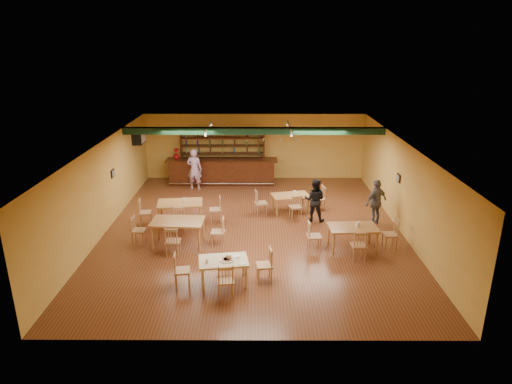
{
  "coord_description": "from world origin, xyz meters",
  "views": [
    {
      "loc": [
        0.15,
        -14.2,
        6.23
      ],
      "look_at": [
        0.09,
        0.6,
        1.15
      ],
      "focal_mm": 31.56,
      "sensor_mm": 36.0,
      "label": 1
    }
  ],
  "objects_px": {
    "dining_table_b": "(290,204)",
    "patron_bar": "(194,169)",
    "dining_table_c": "(178,232)",
    "near_table": "(224,271)",
    "bar_counter": "(222,171)",
    "patron_right_a": "(315,200)",
    "dining_table_a": "(181,213)",
    "dining_table_d": "(352,238)"
  },
  "relations": [
    {
      "from": "bar_counter",
      "to": "dining_table_c",
      "type": "bearing_deg",
      "value": -98.23
    },
    {
      "from": "dining_table_a",
      "to": "dining_table_d",
      "type": "distance_m",
      "value": 6.01
    },
    {
      "from": "dining_table_a",
      "to": "dining_table_c",
      "type": "distance_m",
      "value": 1.76
    },
    {
      "from": "dining_table_a",
      "to": "dining_table_c",
      "type": "height_order",
      "value": "dining_table_c"
    },
    {
      "from": "bar_counter",
      "to": "patron_right_a",
      "type": "relative_size",
      "value": 3.17
    },
    {
      "from": "dining_table_a",
      "to": "dining_table_d",
      "type": "bearing_deg",
      "value": -26.55
    },
    {
      "from": "dining_table_c",
      "to": "patron_bar",
      "type": "distance_m",
      "value": 5.54
    },
    {
      "from": "dining_table_a",
      "to": "patron_bar",
      "type": "xyz_separation_m",
      "value": [
        0.01,
        3.77,
        0.51
      ]
    },
    {
      "from": "dining_table_d",
      "to": "dining_table_a",
      "type": "bearing_deg",
      "value": 156.89
    },
    {
      "from": "dining_table_a",
      "to": "dining_table_b",
      "type": "distance_m",
      "value": 4.1
    },
    {
      "from": "bar_counter",
      "to": "patron_right_a",
      "type": "distance_m",
      "value": 5.65
    },
    {
      "from": "bar_counter",
      "to": "dining_table_a",
      "type": "relative_size",
      "value": 3.17
    },
    {
      "from": "dining_table_b",
      "to": "dining_table_d",
      "type": "distance_m",
      "value": 3.55
    },
    {
      "from": "dining_table_d",
      "to": "patron_bar",
      "type": "xyz_separation_m",
      "value": [
        -5.65,
        5.81,
        0.52
      ]
    },
    {
      "from": "dining_table_d",
      "to": "near_table",
      "type": "xyz_separation_m",
      "value": [
        -3.83,
        -2.09,
        -0.03
      ]
    },
    {
      "from": "dining_table_c",
      "to": "dining_table_d",
      "type": "bearing_deg",
      "value": -0.45
    },
    {
      "from": "dining_table_a",
      "to": "dining_table_c",
      "type": "xyz_separation_m",
      "value": [
        0.21,
        -1.75,
        0.02
      ]
    },
    {
      "from": "dining_table_a",
      "to": "patron_right_a",
      "type": "distance_m",
      "value": 4.78
    },
    {
      "from": "near_table",
      "to": "dining_table_d",
      "type": "bearing_deg",
      "value": 20.6
    },
    {
      "from": "near_table",
      "to": "patron_bar",
      "type": "relative_size",
      "value": 0.72
    },
    {
      "from": "dining_table_d",
      "to": "dining_table_c",
      "type": "bearing_deg",
      "value": 173.63
    },
    {
      "from": "patron_right_a",
      "to": "bar_counter",
      "type": "bearing_deg",
      "value": -35.46
    },
    {
      "from": "dining_table_c",
      "to": "patron_right_a",
      "type": "relative_size",
      "value": 1.05
    },
    {
      "from": "dining_table_b",
      "to": "dining_table_a",
      "type": "bearing_deg",
      "value": -177.42
    },
    {
      "from": "dining_table_b",
      "to": "patron_bar",
      "type": "bearing_deg",
      "value": 133.02
    },
    {
      "from": "dining_table_a",
      "to": "dining_table_b",
      "type": "height_order",
      "value": "dining_table_a"
    },
    {
      "from": "dining_table_b",
      "to": "patron_bar",
      "type": "distance_m",
      "value": 4.81
    },
    {
      "from": "patron_right_a",
      "to": "dining_table_a",
      "type": "bearing_deg",
      "value": 17.85
    },
    {
      "from": "bar_counter",
      "to": "patron_bar",
      "type": "height_order",
      "value": "patron_bar"
    },
    {
      "from": "dining_table_d",
      "to": "near_table",
      "type": "distance_m",
      "value": 4.37
    },
    {
      "from": "near_table",
      "to": "patron_bar",
      "type": "distance_m",
      "value": 8.13
    },
    {
      "from": "dining_table_a",
      "to": "patron_bar",
      "type": "relative_size",
      "value": 0.87
    },
    {
      "from": "dining_table_c",
      "to": "dining_table_b",
      "type": "bearing_deg",
      "value": 39.65
    },
    {
      "from": "dining_table_c",
      "to": "patron_right_a",
      "type": "xyz_separation_m",
      "value": [
        4.54,
        2.02,
        0.37
      ]
    },
    {
      "from": "dining_table_a",
      "to": "near_table",
      "type": "bearing_deg",
      "value": -72.92
    },
    {
      "from": "bar_counter",
      "to": "near_table",
      "type": "bearing_deg",
      "value": -85.45
    },
    {
      "from": "bar_counter",
      "to": "near_table",
      "type": "height_order",
      "value": "bar_counter"
    },
    {
      "from": "near_table",
      "to": "patron_bar",
      "type": "bearing_deg",
      "value": 94.89
    },
    {
      "from": "dining_table_c",
      "to": "near_table",
      "type": "height_order",
      "value": "dining_table_c"
    },
    {
      "from": "dining_table_c",
      "to": "near_table",
      "type": "xyz_separation_m",
      "value": [
        1.61,
        -2.39,
        -0.06
      ]
    },
    {
      "from": "dining_table_a",
      "to": "near_table",
      "type": "height_order",
      "value": "dining_table_a"
    },
    {
      "from": "dining_table_c",
      "to": "dining_table_d",
      "type": "height_order",
      "value": "dining_table_c"
    }
  ]
}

